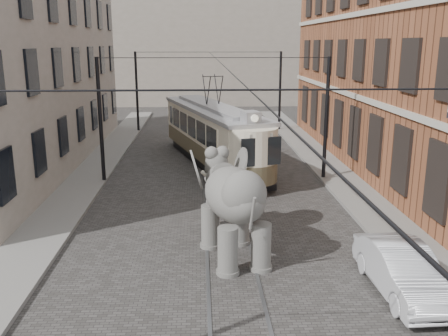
{
  "coord_description": "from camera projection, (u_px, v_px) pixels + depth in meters",
  "views": [
    {
      "loc": [
        -0.89,
        -17.25,
        6.62
      ],
      "look_at": [
        -0.02,
        0.4,
        2.1
      ],
      "focal_mm": 39.34,
      "sensor_mm": 36.0,
      "label": 1
    }
  ],
  "objects": [
    {
      "name": "sidewalk_right",
      "position": [
        383.0,
        220.0,
        18.64
      ],
      "size": [
        2.0,
        60.0,
        0.15
      ],
      "primitive_type": "cube",
      "color": "slate",
      "rests_on": "ground"
    },
    {
      "name": "parked_car",
      "position": [
        402.0,
        270.0,
        13.22
      ],
      "size": [
        1.55,
        4.09,
        1.33
      ],
      "primitive_type": "imported",
      "rotation": [
        0.0,
        0.0,
        0.03
      ],
      "color": "#BABBBF",
      "rests_on": "ground"
    },
    {
      "name": "tram",
      "position": [
        213.0,
        121.0,
        27.02
      ],
      "size": [
        5.91,
        12.58,
        4.91
      ],
      "primitive_type": null,
      "rotation": [
        0.0,
        0.0,
        0.28
      ],
      "color": "beige",
      "rests_on": "ground"
    },
    {
      "name": "brick_building",
      "position": [
        422.0,
        55.0,
        26.12
      ],
      "size": [
        8.0,
        26.0,
        12.0
      ],
      "primitive_type": "cube",
      "color": "brown",
      "rests_on": "ground"
    },
    {
      "name": "elephant",
      "position": [
        235.0,
        209.0,
        15.19
      ],
      "size": [
        4.04,
        5.81,
        3.24
      ],
      "primitive_type": null,
      "rotation": [
        0.0,
        0.0,
        0.23
      ],
      "color": "#5B5A55",
      "rests_on": "ground"
    },
    {
      "name": "tram_rails",
      "position": [
        225.0,
        225.0,
        18.37
      ],
      "size": [
        1.54,
        80.0,
        0.02
      ],
      "primitive_type": null,
      "color": "slate",
      "rests_on": "ground"
    },
    {
      "name": "catenary",
      "position": [
        215.0,
        124.0,
        22.46
      ],
      "size": [
        11.0,
        30.2,
        6.0
      ],
      "primitive_type": null,
      "color": "black",
      "rests_on": "ground"
    },
    {
      "name": "stucco_building",
      "position": [
        11.0,
        74.0,
        26.28
      ],
      "size": [
        7.0,
        24.0,
        10.0
      ],
      "primitive_type": "cube",
      "color": "gray",
      "rests_on": "ground"
    },
    {
      "name": "ground",
      "position": [
        225.0,
        225.0,
        18.37
      ],
      "size": [
        120.0,
        120.0,
        0.0
      ],
      "primitive_type": "plane",
      "color": "#43403E"
    },
    {
      "name": "sidewalk_left",
      "position": [
        49.0,
        226.0,
        18.04
      ],
      "size": [
        2.0,
        60.0,
        0.15
      ],
      "primitive_type": "cube",
      "color": "slate",
      "rests_on": "ground"
    },
    {
      "name": "distant_block",
      "position": [
        207.0,
        39.0,
        55.34
      ],
      "size": [
        28.0,
        10.0,
        14.0
      ],
      "primitive_type": "cube",
      "color": "gray",
      "rests_on": "ground"
    }
  ]
}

